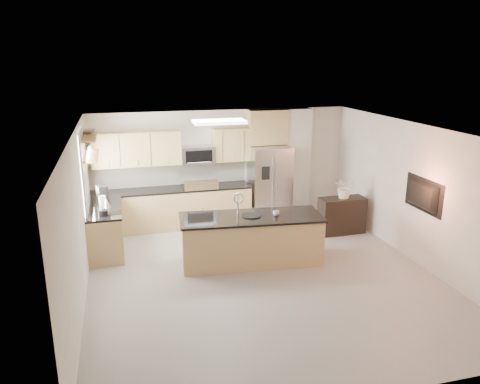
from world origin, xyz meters
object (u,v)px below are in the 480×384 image
object	(u,v)px
credenza	(342,215)
cup	(276,213)
island	(251,239)
coffee_maker	(103,195)
refrigerator	(269,184)
blender	(103,207)
television	(420,195)
range	(200,205)
microwave	(198,155)
kettle	(106,203)
bowl	(89,131)
flower_vase	(345,182)
platter	(251,216)

from	to	relation	value
credenza	cup	bearing A→B (deg)	-151.43
island	coffee_maker	distance (m)	3.15
refrigerator	coffee_maker	bearing A→B (deg)	-169.91
blender	television	bearing A→B (deg)	-15.88
range	refrigerator	xyz separation A→B (m)	(1.66, -0.05, 0.42)
coffee_maker	television	distance (m)	6.11
microwave	coffee_maker	xyz separation A→B (m)	(-2.10, -0.84, -0.54)
kettle	bowl	world-z (taller)	bowl
kettle	cup	bearing A→B (deg)	-23.24
microwave	refrigerator	distance (m)	1.82
coffee_maker	television	xyz separation A→B (m)	(5.61, -2.41, 0.26)
range	flower_vase	world-z (taller)	flower_vase
microwave	platter	distance (m)	2.55
credenza	kettle	xyz separation A→B (m)	(-4.96, 0.25, 0.62)
credenza	cup	distance (m)	2.25
credenza	platter	bearing A→B (deg)	-158.33
island	blender	world-z (taller)	island
coffee_maker	flower_vase	distance (m)	5.09
range	bowl	size ratio (longest dim) A/B	2.90
island	blender	xyz separation A→B (m)	(-2.65, 0.73, 0.62)
credenza	cup	world-z (taller)	cup
credenza	television	distance (m)	2.14
flower_vase	blender	bearing A→B (deg)	-177.32
microwave	island	xyz separation A→B (m)	(0.58, -2.39, -1.17)
island	coffee_maker	xyz separation A→B (m)	(-2.67, 1.55, 0.63)
refrigerator	range	bearing A→B (deg)	178.40
coffee_maker	television	bearing A→B (deg)	-23.23
range	microwave	bearing A→B (deg)	90.00
bowl	range	bearing A→B (deg)	17.06
island	bowl	distance (m)	3.76
island	credenza	world-z (taller)	island
cup	kettle	bearing A→B (deg)	156.76
credenza	coffee_maker	bearing A→B (deg)	172.94
microwave	television	bearing A→B (deg)	-42.75
refrigerator	kettle	xyz separation A→B (m)	(-3.68, -0.99, 0.13)
island	coffee_maker	world-z (taller)	island
kettle	flower_vase	xyz separation A→B (m)	(4.99, -0.26, 0.16)
microwave	island	size ratio (longest dim) A/B	0.28
range	television	bearing A→B (deg)	-41.64
island	credenza	size ratio (longest dim) A/B	2.71
flower_vase	range	bearing A→B (deg)	156.35
refrigerator	platter	bearing A→B (deg)	-115.96
microwave	cup	xyz separation A→B (m)	(1.03, -2.47, -0.67)
television	flower_vase	bearing A→B (deg)	16.78
blender	island	bearing A→B (deg)	-15.39
range	television	size ratio (longest dim) A/B	1.06
bowl	flower_vase	xyz separation A→B (m)	(5.21, -0.61, -1.21)
refrigerator	credenza	xyz separation A→B (m)	(1.28, -1.24, -0.49)
credenza	coffee_maker	xyz separation A→B (m)	(-5.03, 0.58, 0.69)
television	platter	bearing A→B (deg)	73.43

